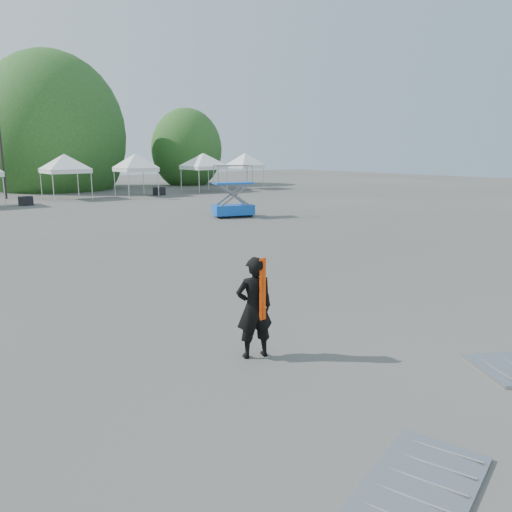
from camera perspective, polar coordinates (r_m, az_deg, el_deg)
ground at (r=11.56m, az=-4.10°, el=-6.28°), size 120.00×120.00×0.00m
tree_mid_e at (r=50.38m, az=-22.23°, el=12.58°), size 5.12×5.12×7.79m
tree_far_e at (r=54.00m, az=-7.92°, el=11.96°), size 3.84×3.84×5.84m
tent_f at (r=39.92m, az=-21.08°, el=10.46°), size 4.22×4.22×3.88m
tent_g at (r=41.14m, az=-13.65°, el=10.94°), size 3.87×3.87×3.88m
tent_h at (r=44.51m, az=-6.03°, el=11.27°), size 4.38×4.38×3.88m
tent_extra_8 at (r=47.40m, az=-1.23°, el=11.38°), size 3.76×3.76×3.88m
man at (r=8.80m, az=-0.19°, el=-5.91°), size 0.78×0.64×1.83m
scissor_lift at (r=27.34m, az=-2.64°, el=7.40°), size 2.41×1.74×2.80m
barrier_left at (r=6.20m, az=17.93°, el=-24.08°), size 2.36×1.58×0.07m
crate_mid at (r=36.53m, az=-24.82°, el=5.73°), size 0.83×0.67×0.60m
crate_east at (r=41.55m, az=-11.00°, el=7.28°), size 0.86×0.70×0.63m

